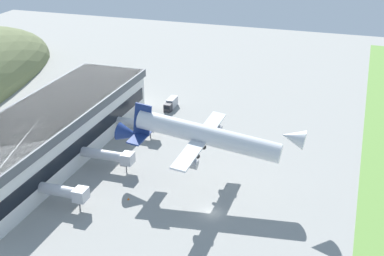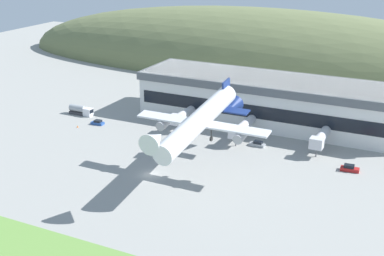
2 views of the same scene
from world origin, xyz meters
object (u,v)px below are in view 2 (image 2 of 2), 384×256
at_px(jetway_0, 182,116).
at_px(jetway_1, 242,127).
at_px(traffic_cone_0, 186,145).
at_px(service_car_0, 350,168).
at_px(traffic_cone_1, 78,126).
at_px(fuel_truck, 81,110).
at_px(jetway_2, 320,138).
at_px(service_car_1, 98,123).
at_px(cargo_airplane, 200,121).
at_px(service_car_2, 258,144).
at_px(terminal_building, 270,98).

relative_size(jetway_0, jetway_1, 0.82).
relative_size(jetway_0, traffic_cone_0, 20.47).
bearing_deg(service_car_0, traffic_cone_1, -177.18).
bearing_deg(fuel_truck, jetway_2, 1.82).
height_order(service_car_0, service_car_1, service_car_0).
distance_m(jetway_2, cargo_airplane, 36.28).
xyz_separation_m(jetway_2, traffic_cone_1, (-69.91, -12.56, -3.71)).
height_order(jetway_2, cargo_airplane, cargo_airplane).
relative_size(traffic_cone_0, traffic_cone_1, 1.00).
height_order(service_car_2, traffic_cone_0, service_car_2).
relative_size(jetway_2, cargo_airplane, 0.27).
bearing_deg(service_car_2, jetway_2, 10.68).
height_order(jetway_0, service_car_2, jetway_0).
bearing_deg(service_car_1, terminal_building, 28.60).
height_order(terminal_building, service_car_0, terminal_building).
relative_size(cargo_airplane, service_car_2, 10.68).
bearing_deg(jetway_1, traffic_cone_0, -139.36).
height_order(terminal_building, service_car_2, terminal_building).
relative_size(jetway_1, traffic_cone_0, 25.00).
distance_m(terminal_building, fuel_truck, 60.37).
height_order(cargo_airplane, fuel_truck, cargo_airplane).
bearing_deg(jetway_0, jetway_1, -4.10).
xyz_separation_m(service_car_0, fuel_truck, (-85.89, 6.21, 0.79)).
bearing_deg(cargo_airplane, jetway_2, 50.01).
bearing_deg(service_car_1, traffic_cone_0, -7.02).
height_order(terminal_building, traffic_cone_0, terminal_building).
relative_size(jetway_1, service_car_2, 3.34).
bearing_deg(jetway_0, terminal_building, 38.60).
relative_size(cargo_airplane, traffic_cone_0, 79.92).
bearing_deg(jetway_0, service_car_1, -162.01).
distance_m(service_car_0, service_car_2, 26.38).
distance_m(service_car_0, traffic_cone_0, 43.59).
relative_size(jetway_2, traffic_cone_1, 21.25).
xyz_separation_m(service_car_0, service_car_1, (-75.53, 0.85, -0.09)).
bearing_deg(traffic_cone_1, service_car_0, 2.82).
xyz_separation_m(service_car_0, traffic_cone_1, (-79.48, -3.91, -0.40)).
distance_m(jetway_1, fuel_truck, 54.80).
bearing_deg(jetway_1, jetway_0, 175.90).
bearing_deg(cargo_airplane, traffic_cone_1, 163.32).
height_order(jetway_2, traffic_cone_1, jetway_2).
bearing_deg(jetway_2, traffic_cone_0, -160.91).
relative_size(jetway_0, traffic_cone_1, 20.47).
bearing_deg(fuel_truck, jetway_1, 1.33).
xyz_separation_m(jetway_0, cargo_airplane, (18.77, -27.02, 9.77)).
bearing_deg(fuel_truck, service_car_0, -4.14).
height_order(jetway_2, fuel_truck, jetway_2).
height_order(jetway_1, service_car_0, jetway_1).
height_order(service_car_2, traffic_cone_1, service_car_2).
xyz_separation_m(jetway_0, service_car_0, (50.80, -8.89, -3.31)).
bearing_deg(fuel_truck, service_car_1, -27.35).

